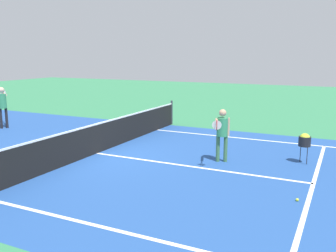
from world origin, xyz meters
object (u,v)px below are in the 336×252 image
net (96,138)px  tennis_ball_mid_court (297,200)px  player_near (222,130)px  player_far (2,103)px  ball_hopper (305,140)px

net → tennis_ball_mid_court: bearing=-101.9°
net → player_near: player_near is taller
player_far → tennis_ball_mid_court: (-2.94, -12.22, -1.05)m
tennis_ball_mid_court → player_near: bearing=48.1°
player_near → ball_hopper: player_near is taller
player_near → tennis_ball_mid_court: (-2.13, -2.37, -0.92)m
net → player_far: player_far is taller
net → tennis_ball_mid_court: (-1.31, -6.19, -0.46)m
ball_hopper → player_far: bearing=90.5°
ball_hopper → tennis_ball_mid_court: bearing=-176.1°
player_near → tennis_ball_mid_court: size_ratio=23.37×
player_far → net: bearing=-105.1°
player_near → player_far: 9.89m
player_far → player_near: bearing=-94.7°
player_far → ball_hopper: 12.02m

